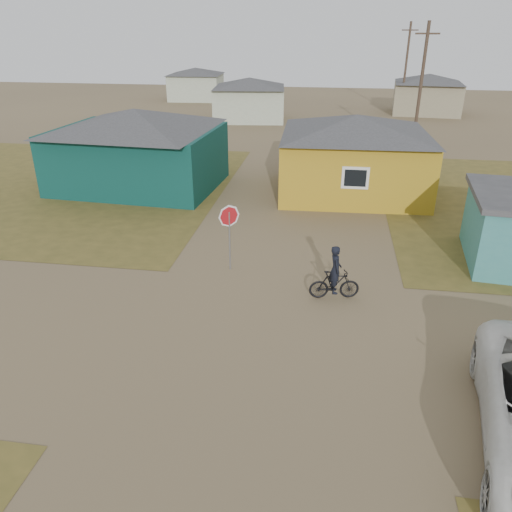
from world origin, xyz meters
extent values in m
plane|color=brown|center=(0.00, 0.00, 0.00)|extent=(120.00, 120.00, 0.00)
cube|color=brown|center=(-14.00, 13.00, 0.01)|extent=(20.00, 18.00, 0.00)
cube|color=#08312C|center=(-8.50, 13.50, 1.50)|extent=(8.40, 6.54, 3.00)
pyramid|color=#363638|center=(-8.50, 13.50, 3.50)|extent=(8.93, 7.08, 1.00)
cube|color=#B28A1B|center=(2.50, 14.00, 1.50)|extent=(7.21, 6.24, 3.00)
pyramid|color=#363638|center=(2.50, 14.00, 3.45)|extent=(7.72, 6.76, 0.90)
cube|color=silver|center=(2.50, 10.97, 1.65)|extent=(1.20, 0.06, 1.00)
cube|color=black|center=(2.50, 10.94, 1.65)|extent=(0.95, 0.04, 0.75)
cube|color=#AEB89E|center=(-6.00, 34.00, 1.40)|extent=(6.49, 5.60, 2.80)
pyramid|color=#363638|center=(-6.00, 34.00, 3.20)|extent=(7.04, 6.15, 0.80)
cube|color=gray|center=(10.00, 40.00, 1.40)|extent=(6.41, 5.50, 2.80)
pyramid|color=#363638|center=(10.00, 40.00, 3.20)|extent=(6.95, 6.05, 0.80)
cube|color=#AEB89E|center=(-14.00, 46.00, 1.35)|extent=(5.75, 5.28, 2.70)
pyramid|color=#363638|center=(-14.00, 46.00, 3.05)|extent=(6.28, 5.81, 0.70)
cylinder|color=#433328|center=(6.50, 22.00, 4.00)|extent=(0.20, 0.20, 8.00)
cube|color=#433328|center=(6.50, 22.00, 7.30)|extent=(1.40, 0.10, 0.10)
cylinder|color=#433328|center=(7.50, 38.00, 4.00)|extent=(0.20, 0.20, 8.00)
cube|color=#433328|center=(7.50, 38.00, 7.30)|extent=(1.40, 0.10, 0.10)
cylinder|color=gray|center=(-1.89, 4.55, 1.07)|extent=(0.06, 0.06, 2.13)
imported|color=black|center=(1.72, 3.04, 0.47)|extent=(1.63, 0.72, 0.94)
imported|color=black|center=(1.72, 3.04, 1.00)|extent=(0.47, 0.62, 1.55)
camera|label=1|loc=(1.35, -10.86, 7.86)|focal=35.00mm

